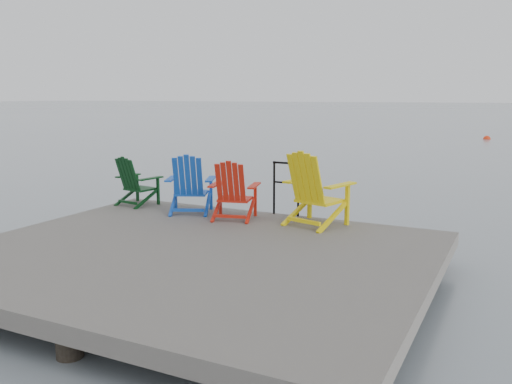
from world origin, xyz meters
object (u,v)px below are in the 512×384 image
at_px(chair_green, 135,181).
at_px(chair_red, 233,190).
at_px(handrail, 286,183).
at_px(chair_yellow, 314,189).
at_px(buoy_b, 487,139).
at_px(chair_blue, 190,184).

height_order(chair_green, chair_red, chair_red).
xyz_separation_m(handrail, chair_green, (-2.79, -0.47, -0.09)).
bearing_deg(handrail, chair_yellow, -36.03).
relative_size(chair_yellow, buoy_b, 2.78).
bearing_deg(chair_blue, buoy_b, 59.54).
bearing_deg(chair_yellow, chair_blue, -161.70).
bearing_deg(chair_blue, handrail, -2.56).
height_order(chair_blue, chair_red, chair_blue).
bearing_deg(chair_red, chair_green, 159.31).
relative_size(chair_blue, chair_yellow, 0.88).
distance_m(chair_yellow, buoy_b, 26.25).
height_order(chair_red, chair_yellow, chair_yellow).
relative_size(handrail, chair_yellow, 0.79).
relative_size(chair_blue, chair_red, 1.05).
xyz_separation_m(chair_blue, buoy_b, (3.05, 26.31, -1.01)).
height_order(handrail, chair_blue, chair_blue).
distance_m(chair_green, buoy_b, 26.56).
height_order(chair_green, chair_yellow, chair_yellow).
bearing_deg(chair_green, chair_red, 3.64).
distance_m(handrail, chair_red, 0.93).
bearing_deg(chair_blue, chair_green, 150.47).
bearing_deg(chair_blue, chair_yellow, -21.32).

